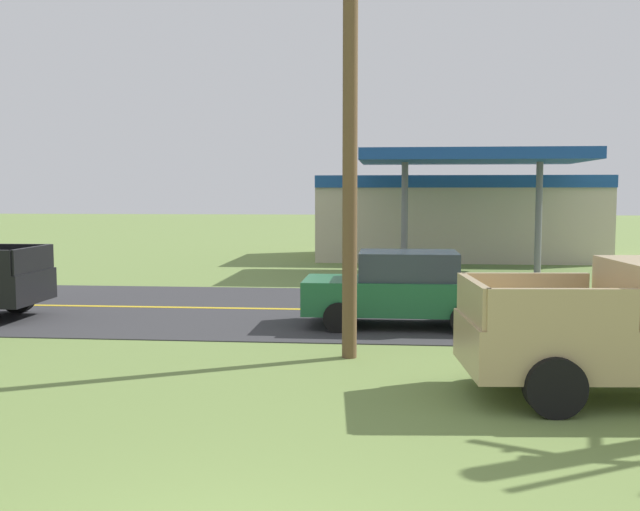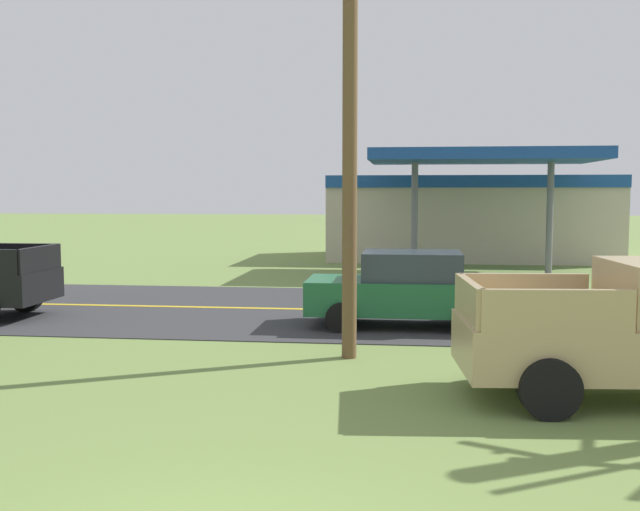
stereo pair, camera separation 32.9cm
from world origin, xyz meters
TOP-DOWN VIEW (x-y plane):
  - road_asphalt at (0.00, 13.00)m, footprint 140.00×8.00m
  - road_centre_line at (0.00, 13.00)m, footprint 126.00×0.20m
  - utility_pole at (0.53, 7.89)m, footprint 1.74×0.26m
  - gas_station at (4.18, 27.80)m, footprint 12.00×11.50m
  - car_green_near_lane at (1.53, 11.00)m, footprint 4.20×2.00m

SIDE VIEW (x-z plane):
  - road_asphalt at x=0.00m, z-range 0.00..0.02m
  - road_centre_line at x=0.00m, z-range 0.02..0.03m
  - car_green_near_lane at x=1.53m, z-range 0.01..1.65m
  - gas_station at x=4.18m, z-range -0.26..4.14m
  - utility_pole at x=0.53m, z-range 0.28..9.70m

